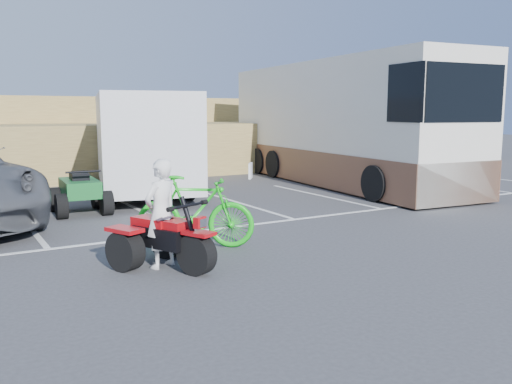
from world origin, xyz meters
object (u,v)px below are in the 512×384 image
rider (161,214)px  quad_atv_green (81,213)px  rv_motorhome (339,132)px  green_dirt_bike (195,211)px  red_trike_atv (169,268)px  cargo_trailer (143,141)px

rider → quad_atv_green: size_ratio=1.02×
rv_motorhome → green_dirt_bike: bearing=-138.4°
red_trike_atv → cargo_trailer: (2.29, 7.84, 1.61)m
rider → quad_atv_green: bearing=-113.9°
red_trike_atv → cargo_trailer: cargo_trailer is taller
rider → cargo_trailer: bearing=-131.4°
red_trike_atv → cargo_trailer: bearing=49.3°
rider → green_dirt_bike: 1.39m
green_dirt_bike → rv_motorhome: (8.15, 5.90, 1.11)m
red_trike_atv → rider: (-0.06, 0.14, 0.87)m
cargo_trailer → rv_motorhome: bearing=6.1°
red_trike_atv → rider: bearing=90.0°
red_trike_atv → rider: size_ratio=0.97×
quad_atv_green → cargo_trailer: bearing=46.7°
rider → rv_motorhome: 11.46m
cargo_trailer → rv_motorhome: 6.85m
rider → cargo_trailer: size_ratio=0.26×
green_dirt_bike → quad_atv_green: size_ratio=1.28×
rider → quad_atv_green: (-0.05, 5.43, -0.87)m
rider → cargo_trailer: 8.09m
red_trike_atv → cargo_trailer: 8.32m
quad_atv_green → green_dirt_bike: bearing=-73.4°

